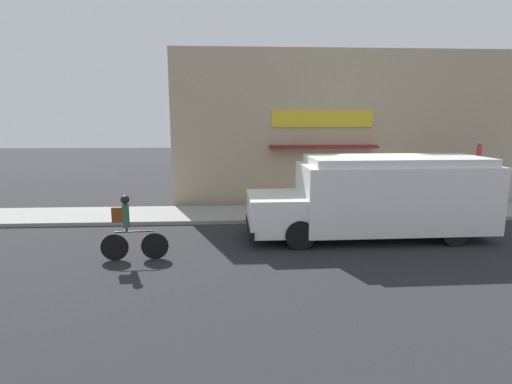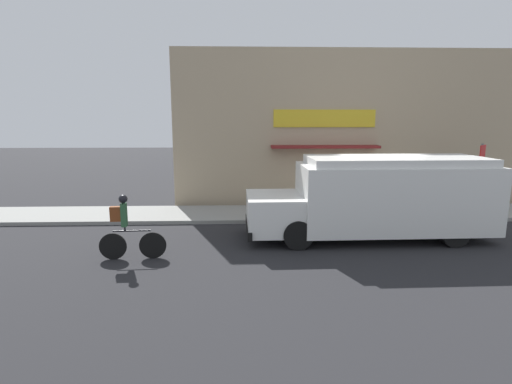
{
  "view_description": "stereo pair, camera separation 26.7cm",
  "coord_description": "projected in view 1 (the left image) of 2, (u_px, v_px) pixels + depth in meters",
  "views": [
    {
      "loc": [
        -4.46,
        -12.63,
        3.4
      ],
      "look_at": [
        -3.76,
        -0.2,
        1.1
      ],
      "focal_mm": 28.0,
      "sensor_mm": 36.0,
      "label": 1
    },
    {
      "loc": [
        -4.19,
        -12.64,
        3.4
      ],
      "look_at": [
        -3.76,
        -0.2,
        1.1
      ],
      "focal_mm": 28.0,
      "sensor_mm": 36.0,
      "label": 2
    }
  ],
  "objects": [
    {
      "name": "ground_plane",
      "position": [
        368.0,
        222.0,
        13.26
      ],
      "size": [
        70.0,
        70.0,
        0.0
      ],
      "primitive_type": "plane",
      "color": "#232326"
    },
    {
      "name": "sidewalk",
      "position": [
        358.0,
        212.0,
        14.38
      ],
      "size": [
        28.0,
        2.31,
        0.12
      ],
      "color": "gray",
      "rests_on": "ground_plane"
    },
    {
      "name": "storefront",
      "position": [
        348.0,
        129.0,
        15.38
      ],
      "size": [
        13.64,
        0.78,
        5.98
      ],
      "color": "tan",
      "rests_on": "ground_plane"
    },
    {
      "name": "school_bus",
      "position": [
        379.0,
        196.0,
        11.42
      ],
      "size": [
        6.9,
        2.66,
        2.34
      ],
      "rotation": [
        0.0,
        0.0,
        0.02
      ],
      "color": "white",
      "rests_on": "ground_plane"
    },
    {
      "name": "cyclist",
      "position": [
        129.0,
        229.0,
        9.6
      ],
      "size": [
        1.61,
        0.21,
        1.61
      ],
      "rotation": [
        0.0,
        0.0,
        0.05
      ],
      "color": "black",
      "rests_on": "ground_plane"
    },
    {
      "name": "stop_sign_post",
      "position": [
        477.0,
        166.0,
        13.86
      ],
      "size": [
        0.45,
        0.45,
        2.43
      ],
      "color": "slate",
      "rests_on": "sidewalk"
    },
    {
      "name": "trash_bin",
      "position": [
        416.0,
        198.0,
        14.62
      ],
      "size": [
        0.47,
        0.47,
        0.83
      ],
      "color": "slate",
      "rests_on": "sidewalk"
    }
  ]
}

